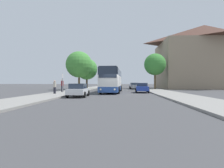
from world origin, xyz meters
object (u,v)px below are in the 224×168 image
tree_left_near (79,65)px  pedestrian_waiting_near (62,85)px  tree_left_far (87,69)px  parked_car_right_near (142,88)px  parked_car_right_far (134,86)px  bus_front (112,80)px  bus_middle (115,81)px  pedestrian_waiting_far (55,87)px  bus_stop_sign (63,80)px  parked_car_left_curb (78,90)px  tree_right_near (155,64)px

tree_left_near → pedestrian_waiting_near: bearing=-89.1°
tree_left_near → tree_left_far: 4.59m
parked_car_right_near → pedestrian_waiting_near: 11.75m
parked_car_right_far → tree_left_near: bearing=25.5°
bus_front → tree_left_far: 15.31m
bus_front → parked_car_right_near: (4.53, -0.25, -1.14)m
bus_front → parked_car_right_far: bus_front is taller
bus_middle → pedestrian_waiting_far: 21.27m
bus_front → tree_left_far: bearing=118.0°
bus_front → bus_stop_sign: bearing=-158.8°
parked_car_right_far → bus_stop_sign: 21.00m
parked_car_left_curb → bus_middle: bearing=80.4°
parked_car_right_far → pedestrian_waiting_far: size_ratio=2.77×
bus_front → bus_middle: size_ratio=0.95×
bus_middle → bus_stop_sign: 18.29m
parked_car_left_curb → tree_left_near: size_ratio=0.54×
bus_middle → parked_car_left_curb: 23.25m
parked_car_right_near → pedestrian_waiting_near: size_ratio=2.23×
parked_car_right_near → parked_car_right_far: parked_car_right_far is taller
pedestrian_waiting_near → tree_left_far: tree_left_far is taller
bus_front → pedestrian_waiting_far: size_ratio=6.77×
bus_front → bus_middle: bearing=92.6°
parked_car_right_far → tree_left_near: 14.02m
bus_front → bus_middle: (-0.14, 14.66, -0.08)m
bus_front → pedestrian_waiting_near: bearing=-165.8°
tree_right_near → bus_front: bearing=-127.7°
bus_stop_sign → tree_left_near: size_ratio=0.34×
tree_left_far → parked_car_left_curb: bearing=-80.7°
parked_car_right_near → bus_stop_sign: bus_stop_sign is taller
parked_car_right_near → tree_left_near: 15.70m
parked_car_right_near → bus_middle: bearing=-69.4°
tree_left_near → tree_right_near: bearing=7.2°
tree_left_near → parked_car_right_near: bearing=-38.1°
bus_middle → pedestrian_waiting_far: bearing=-106.9°
parked_car_right_far → tree_right_near: tree_right_near is taller
parked_car_right_far → bus_stop_sign: bus_stop_sign is taller
parked_car_right_far → tree_left_far: bearing=6.5°
bus_stop_sign → pedestrian_waiting_near: size_ratio=1.45×
tree_right_near → parked_car_right_far: bearing=134.0°
bus_front → parked_car_left_curb: (-3.03, -8.38, -1.16)m
pedestrian_waiting_far → tree_right_near: bearing=-9.1°
bus_front → parked_car_right_near: bearing=-1.2°
parked_car_left_curb → tree_left_near: (-4.28, 17.43, 4.48)m
bus_middle → parked_car_right_near: 15.66m
parked_car_right_far → bus_stop_sign: bearing=54.8°
bus_middle → parked_car_right_near: size_ratio=2.83×
tree_left_far → tree_right_near: size_ratio=0.92×
pedestrian_waiting_far → tree_right_near: 22.96m
parked_car_left_curb → pedestrian_waiting_near: 7.99m
parked_car_left_curb → bus_front: bearing=67.7°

